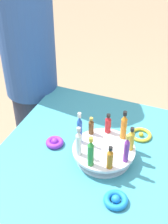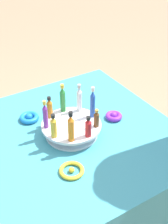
% 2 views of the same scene
% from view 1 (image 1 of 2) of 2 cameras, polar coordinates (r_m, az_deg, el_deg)
% --- Properties ---
extents(party_table, '(0.91, 0.91, 0.77)m').
position_cam_1_polar(party_table, '(1.63, 3.04, -18.04)').
color(party_table, teal).
rests_on(party_table, ground_plane).
extents(display_stand, '(0.26, 0.26, 0.06)m').
position_cam_1_polar(display_stand, '(1.32, 3.61, -7.43)').
color(display_stand, silver).
rests_on(display_stand, party_table).
extents(bottle_amber, '(0.03, 0.03, 0.10)m').
position_cam_1_polar(bottle_amber, '(1.19, 4.77, -8.42)').
color(bottle_amber, '#AD6B19').
rests_on(bottle_amber, display_stand).
extents(bottle_purple, '(0.02, 0.02, 0.13)m').
position_cam_1_polar(bottle_purple, '(1.21, 7.78, -6.78)').
color(bottle_purple, '#702D93').
rests_on(bottle_purple, display_stand).
extents(bottle_gold, '(0.03, 0.03, 0.11)m').
position_cam_1_polar(bottle_gold, '(1.27, 8.63, -4.98)').
color(bottle_gold, gold).
rests_on(bottle_gold, display_stand).
extents(bottle_orange, '(0.03, 0.03, 0.14)m').
position_cam_1_polar(bottle_orange, '(1.32, 7.30, -2.56)').
color(bottle_orange, orange).
rests_on(bottle_orange, display_stand).
extents(bottle_red, '(0.03, 0.03, 0.09)m').
position_cam_1_polar(bottle_red, '(1.35, 4.42, -2.18)').
color(bottle_red, '#B21E23').
rests_on(bottle_red, display_stand).
extents(bottle_brown, '(0.02, 0.02, 0.08)m').
position_cam_1_polar(bottle_brown, '(1.34, 1.31, -2.63)').
color(bottle_brown, brown).
rests_on(bottle_brown, display_stand).
extents(bottle_blue, '(0.02, 0.02, 0.15)m').
position_cam_1_polar(bottle_blue, '(1.28, -0.83, -3.14)').
color(bottle_blue, '#234CAD').
rests_on(bottle_blue, display_stand).
extents(bottle_clear, '(0.02, 0.02, 0.14)m').
position_cam_1_polar(bottle_clear, '(1.23, -0.97, -5.57)').
color(bottle_clear, silver).
rests_on(bottle_clear, display_stand).
extents(bottle_green, '(0.03, 0.03, 0.14)m').
position_cam_1_polar(bottle_green, '(1.19, 1.23, -7.41)').
color(bottle_green, '#288438').
rests_on(bottle_green, display_stand).
extents(ribbon_bow_gold, '(0.10, 0.10, 0.02)m').
position_cam_1_polar(ribbon_bow_gold, '(1.46, 10.38, -4.12)').
color(ribbon_bow_gold, gold).
rests_on(ribbon_bow_gold, party_table).
extents(ribbon_bow_purple, '(0.08, 0.08, 0.03)m').
position_cam_1_polar(ribbon_bow_purple, '(1.39, -5.42, -5.56)').
color(ribbon_bow_purple, purple).
rests_on(ribbon_bow_purple, party_table).
extents(ribbon_bow_blue, '(0.09, 0.09, 0.03)m').
position_cam_1_polar(ribbon_bow_blue, '(1.18, 5.83, -15.72)').
color(ribbon_bow_blue, blue).
rests_on(ribbon_bow_blue, party_table).
extents(person_figure, '(0.30, 0.30, 1.74)m').
position_cam_1_polar(person_figure, '(1.78, -9.85, 8.01)').
color(person_figure, '#282D42').
rests_on(person_figure, ground_plane).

